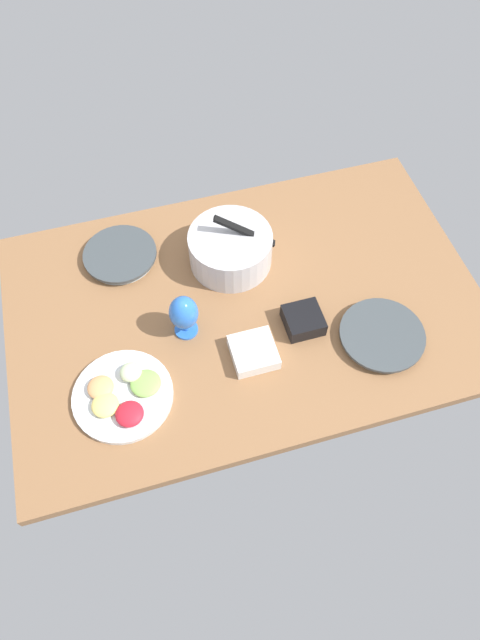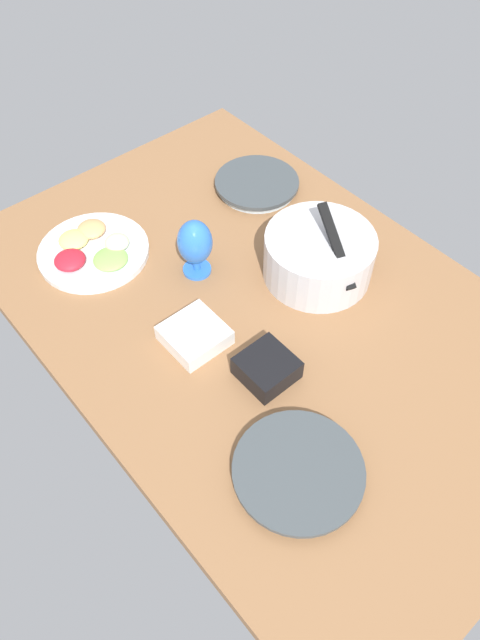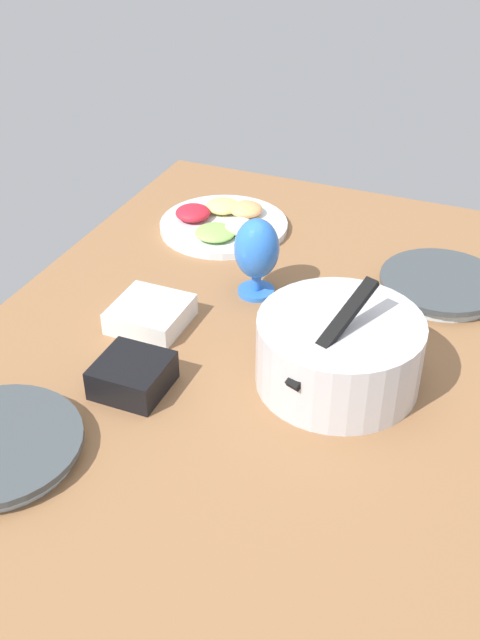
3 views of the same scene
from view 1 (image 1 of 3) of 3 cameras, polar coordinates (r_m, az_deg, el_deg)
The scene contains 8 objects.
ground_plane at distance 189.67cm, azimuth 0.59°, elevation 1.39°, with size 160.00×104.00×4.00cm, color #8C603D.
dinner_plate_left at distance 202.76cm, azimuth -12.26°, elevation 6.55°, with size 26.09×26.09×3.17cm.
dinner_plate_right at distance 185.21cm, azimuth 14.43°, elevation -1.59°, with size 27.81×27.81×3.05cm.
mixing_bowl at distance 193.45cm, azimuth -0.97°, elevation 7.48°, with size 30.00×29.17×20.05cm.
fruit_platter at distance 173.33cm, azimuth -12.01°, elevation -7.56°, with size 30.95×30.95×5.58cm.
hurricane_glass_blue at distance 174.56cm, azimuth -5.83°, elevation 0.65°, with size 9.34×9.34×17.26cm.
square_bowl_black at distance 181.90cm, azimuth 6.56°, elevation 0.04°, with size 12.14×12.14×5.70cm.
square_bowl_white at distance 175.45cm, azimuth 1.42°, elevation -3.29°, with size 14.01×14.01×4.54cm.
Camera 1 is at (-30.44, -99.67, 156.47)cm, focal length 30.96 mm.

